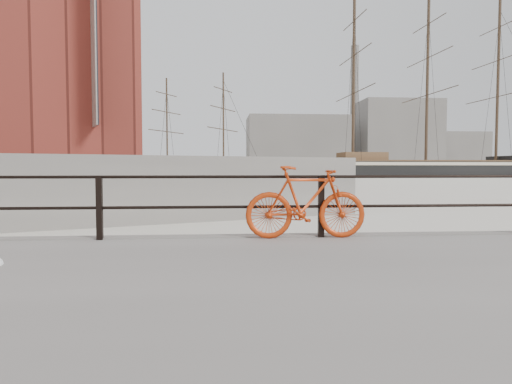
# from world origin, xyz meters

# --- Properties ---
(far_quay) EXTENTS (78.44, 148.07, 1.80)m
(far_quay) POSITION_xyz_m (-40.00, 72.00, 0.90)
(far_quay) COLOR gray
(far_quay) RESTS_ON ground
(bicycle) EXTENTS (1.91, 0.29, 1.15)m
(bicycle) POSITION_xyz_m (-3.77, -0.25, 0.93)
(bicycle) COLOR #C1350C
(bicycle) RESTS_ON promenade
(barque_black) EXTENTS (67.57, 25.09, 37.21)m
(barque_black) POSITION_xyz_m (35.93, 80.70, 0.00)
(barque_black) COLOR black
(barque_black) RESTS_ON ground
(schooner_mid) EXTENTS (30.36, 23.90, 20.28)m
(schooner_mid) POSITION_xyz_m (-9.97, 82.29, 0.00)
(schooner_mid) COLOR white
(schooner_mid) RESTS_ON ground
(schooner_left) EXTENTS (26.80, 20.49, 18.53)m
(schooner_left) POSITION_xyz_m (-29.26, 64.86, 0.00)
(schooner_left) COLOR silver
(schooner_left) RESTS_ON ground
(workboat_near) EXTENTS (12.62, 4.56, 7.00)m
(workboat_near) POSITION_xyz_m (-23.63, 33.83, 0.00)
(workboat_near) COLOR black
(workboat_near) RESTS_ON ground
(apartment_brick) EXTENTS (27.87, 22.90, 21.20)m
(apartment_brick) POSITION_xyz_m (-54.97, 103.70, 12.40)
(apartment_brick) COLOR brown
(apartment_brick) RESTS_ON far_quay
(industrial_west) EXTENTS (32.00, 18.00, 18.00)m
(industrial_west) POSITION_xyz_m (20.00, 140.00, 9.00)
(industrial_west) COLOR gray
(industrial_west) RESTS_ON ground
(industrial_mid) EXTENTS (26.00, 20.00, 24.00)m
(industrial_mid) POSITION_xyz_m (55.00, 145.00, 12.00)
(industrial_mid) COLOR gray
(industrial_mid) RESTS_ON ground
(industrial_east) EXTENTS (20.00, 16.00, 14.00)m
(industrial_east) POSITION_xyz_m (78.00, 150.00, 7.00)
(industrial_east) COLOR gray
(industrial_east) RESTS_ON ground
(smokestack) EXTENTS (2.80, 2.80, 44.00)m
(smokestack) POSITION_xyz_m (42.00, 150.00, 22.00)
(smokestack) COLOR gray
(smokestack) RESTS_ON ground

